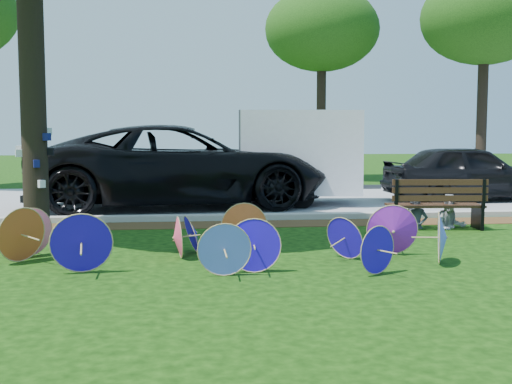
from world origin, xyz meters
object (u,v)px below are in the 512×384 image
Objects in this scene: person_left at (416,197)px; black_van at (180,166)px; cargo_trailer at (299,152)px; person_right at (451,196)px; parasol_pile at (222,237)px; park_bench at (435,204)px; dark_pickup at (467,173)px.

black_van is at bearing 150.72° from person_left.
cargo_trailer is 2.42× the size of person_left.
person_right is (2.27, -4.42, -0.72)m from cargo_trailer.
parasol_pile is 7.74m from cargo_trailer.
black_van is 3.95× the size of park_bench.
person_right is (-2.45, -4.73, -0.13)m from dark_pickup.
dark_pickup is 3.62× the size of person_left.
parasol_pile is 4.89m from person_left.
black_van is 6.19m from person_left.
parasol_pile is at bearing -131.64° from person_left.
dark_pickup is at bearing 69.66° from person_right.
cargo_trailer is (3.06, 0.33, 0.33)m from black_van.
black_van is 7.81m from dark_pickup.
parasol_pile is 7.04m from black_van.
person_left is (1.57, -4.42, -0.73)m from cargo_trailer.
person_left is at bearing 36.21° from parasol_pile.
dark_pickup is 5.54m from park_bench.
black_van reaches higher than park_bench.
person_left reaches higher than park_bench.
person_right is (0.70, 0.00, 0.02)m from person_left.
park_bench is 0.38m from person_left.
black_van is (-0.70, 6.97, 0.65)m from parasol_pile.
person_right reaches higher than park_bench.
cargo_trailer reaches higher than park_bench.
park_bench reaches higher than parasol_pile.
person_right reaches higher than parasol_pile.
parasol_pile is at bearing -141.85° from park_bench.
dark_pickup reaches higher than parasol_pile.
parasol_pile is at bearing -103.60° from cargo_trailer.
park_bench is at bearing -62.39° from cargo_trailer.
dark_pickup is 3.53× the size of person_right.
person_left is 0.98× the size of person_right.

